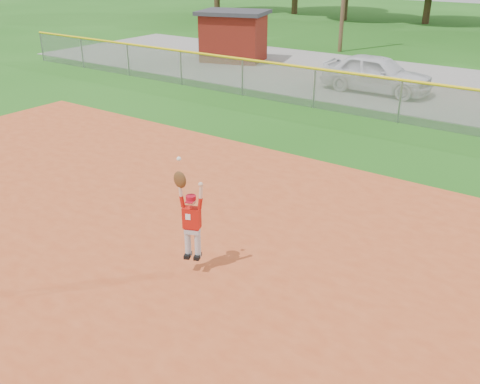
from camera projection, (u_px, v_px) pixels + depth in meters
ground at (228, 236)px, 11.33m from camera, size 120.00×120.00×0.00m
clay_infield at (124, 305)px, 9.10m from camera, size 24.00×16.00×0.04m
parking_strip at (447, 89)px, 23.21m from camera, size 44.00×10.00×0.03m
car_white_a at (377, 73)px, 22.38m from camera, size 4.60×1.88×1.56m
utility_shed at (234, 36)px, 28.61m from camera, size 4.17×3.65×2.63m
outfield_fence at (400, 98)px, 18.40m from camera, size 40.06×0.10×1.55m
ballplayer at (190, 216)px, 9.58m from camera, size 0.55×0.32×1.96m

